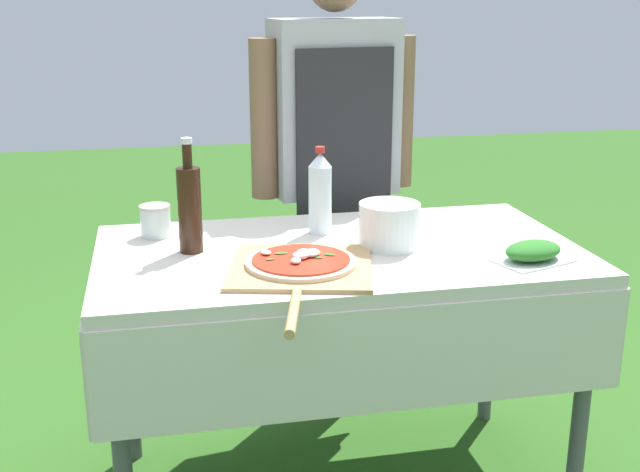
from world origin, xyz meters
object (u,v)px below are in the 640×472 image
(prep_table, at_px, (339,280))
(herb_container, at_px, (533,252))
(sauce_jar, at_px, (156,223))
(pizza_on_peel, at_px, (301,266))
(oil_bottle, at_px, (190,207))
(person_cook, at_px, (334,152))
(water_bottle, at_px, (320,193))
(mixing_tub, at_px, (389,225))

(prep_table, height_order, herb_container, herb_container)
(sauce_jar, bearing_deg, prep_table, -24.12)
(pizza_on_peel, relative_size, herb_container, 2.81)
(pizza_on_peel, height_order, oil_bottle, oil_bottle)
(pizza_on_peel, bearing_deg, person_cook, 84.78)
(oil_bottle, distance_m, water_bottle, 0.40)
(prep_table, xyz_separation_m, person_cook, (0.12, 0.60, 0.25))
(mixing_tub, bearing_deg, person_cook, 92.01)
(sauce_jar, bearing_deg, mixing_tub, -20.39)
(oil_bottle, bearing_deg, mixing_tub, -7.28)
(mixing_tub, relative_size, sauce_jar, 1.83)
(herb_container, bearing_deg, person_cook, 114.08)
(person_cook, height_order, water_bottle, person_cook)
(pizza_on_peel, xyz_separation_m, water_bottle, (0.12, 0.33, 0.11))
(oil_bottle, bearing_deg, water_bottle, 15.40)
(herb_container, distance_m, mixing_tub, 0.40)
(water_bottle, distance_m, mixing_tub, 0.25)
(person_cook, relative_size, pizza_on_peel, 2.46)
(person_cook, height_order, sauce_jar, person_cook)
(water_bottle, xyz_separation_m, sauce_jar, (-0.49, 0.06, -0.08))
(pizza_on_peel, height_order, sauce_jar, sauce_jar)
(sauce_jar, bearing_deg, water_bottle, -7.39)
(prep_table, xyz_separation_m, herb_container, (0.49, -0.22, 0.12))
(prep_table, distance_m, pizza_on_peel, 0.24)
(oil_bottle, xyz_separation_m, mixing_tub, (0.55, -0.07, -0.06))
(pizza_on_peel, distance_m, water_bottle, 0.37)
(pizza_on_peel, bearing_deg, water_bottle, 83.72)
(herb_container, bearing_deg, oil_bottle, 162.92)
(person_cook, xyz_separation_m, mixing_tub, (0.02, -0.61, -0.09))
(water_bottle, relative_size, mixing_tub, 1.51)
(oil_bottle, height_order, water_bottle, oil_bottle)
(oil_bottle, bearing_deg, herb_container, -17.08)
(prep_table, xyz_separation_m, sauce_jar, (-0.51, 0.23, 0.14))
(pizza_on_peel, height_order, mixing_tub, mixing_tub)
(prep_table, relative_size, oil_bottle, 4.28)
(prep_table, height_order, sauce_jar, sauce_jar)
(pizza_on_peel, relative_size, sauce_jar, 6.84)
(person_cook, height_order, herb_container, person_cook)
(person_cook, distance_m, water_bottle, 0.46)
(prep_table, xyz_separation_m, pizza_on_peel, (-0.14, -0.17, 0.11))
(prep_table, distance_m, herb_container, 0.55)
(prep_table, height_order, person_cook, person_cook)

